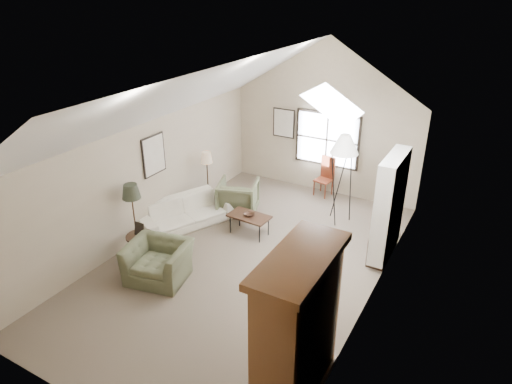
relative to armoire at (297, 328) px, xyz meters
The scene contains 18 objects.
room_shell 3.87m from the armoire, 132.25° to the left, with size 5.01×8.01×4.00m.
window 6.70m from the armoire, 108.11° to the left, with size 1.72×0.08×1.42m, color black.
skylight 4.02m from the armoire, 104.93° to the left, with size 0.80×1.20×0.52m, color white, non-canonical shape.
wall_art 5.98m from the armoire, 133.09° to the left, with size 1.97×3.71×0.88m.
armoire is the anchor object (origin of this frame).
tv_alcove 4.00m from the armoire, 87.71° to the left, with size 0.32×1.30×2.10m, color white.
media_console 4.08m from the armoire, 88.00° to the left, with size 0.34×1.18×0.60m, color #382316.
tv_panel 4.01m from the armoire, 88.00° to the left, with size 0.05×0.90×0.55m, color black.
sofa 5.23m from the armoire, 143.86° to the left, with size 2.24×0.87×0.65m, color beige.
armchair_near 3.62m from the armoire, 161.37° to the left, with size 1.12×0.98×0.73m, color #5B5F42.
armchair_far 5.42m from the armoire, 129.62° to the left, with size 0.90×0.93×0.84m, color #666C4B.
coffee_table 4.41m from the armoire, 128.37° to the left, with size 0.92×0.51×0.47m, color #372416.
bowl 4.37m from the armoire, 128.37° to the left, with size 0.22×0.22×0.05m, color #392617.
side_table 4.41m from the armoire, 160.39° to the left, with size 0.56×0.56×0.56m, color #372616.
side_chair 6.45m from the armoire, 108.21° to the left, with size 0.40×0.40×1.03m, color brown.
tripod_lamp 5.08m from the armoire, 103.14° to the left, with size 0.63×0.63×2.17m, color white, non-canonical shape.
dark_lamp 4.69m from the armoire, 159.32° to the left, with size 0.37×0.37×1.56m, color #272B1E, non-canonical shape.
tan_lamp 6.12m from the armoire, 135.84° to the left, with size 0.28×0.28×1.40m, color tan, non-canonical shape.
Camera 1 is at (3.95, -6.66, 5.22)m, focal length 32.00 mm.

